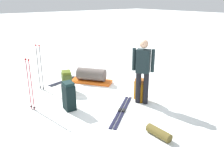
% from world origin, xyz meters
% --- Properties ---
extents(ground_plane, '(80.00, 80.00, 0.00)m').
position_xyz_m(ground_plane, '(0.00, 0.00, 0.00)').
color(ground_plane, white).
extents(skier_standing, '(0.49, 0.37, 1.70)m').
position_xyz_m(skier_standing, '(-0.78, -0.39, 0.95)').
color(skier_standing, black).
rests_on(skier_standing, ground_plane).
extents(ski_pair_near, '(1.14, 1.49, 0.05)m').
position_xyz_m(ski_pair_near, '(-0.82, 0.35, 0.01)').
color(ski_pair_near, black).
rests_on(ski_pair_near, ground_plane).
extents(ski_pair_far, '(0.58, 1.94, 0.05)m').
position_xyz_m(ski_pair_far, '(2.06, 0.09, 0.01)').
color(ski_pair_far, black).
rests_on(ski_pair_far, ground_plane).
extents(backpack_large_dark, '(0.35, 0.28, 0.72)m').
position_xyz_m(backpack_large_dark, '(0.09, 1.29, 0.35)').
color(backpack_large_dark, black).
rests_on(backpack_large_dark, ground_plane).
extents(backpack_bright, '(0.37, 0.26, 0.60)m').
position_xyz_m(backpack_bright, '(-0.65, -0.48, 0.30)').
color(backpack_bright, '#8E520C').
rests_on(backpack_bright, ground_plane).
extents(backpack_small_spare, '(0.43, 0.37, 0.63)m').
position_xyz_m(backpack_small_spare, '(1.16, 0.79, 0.31)').
color(backpack_small_spare, '#3D4B1D').
rests_on(backpack_small_spare, ground_plane).
extents(ski_poles_planted_near, '(0.21, 0.11, 1.39)m').
position_xyz_m(ski_poles_planted_near, '(1.77, 1.33, 0.77)').
color(ski_poles_planted_near, black).
rests_on(ski_poles_planted_near, ground_plane).
extents(ski_poles_planted_far, '(0.18, 0.10, 1.31)m').
position_xyz_m(ski_poles_planted_far, '(0.65, 2.02, 0.73)').
color(ski_poles_planted_far, maroon).
rests_on(ski_poles_planted_far, ground_plane).
extents(gear_sled, '(1.33, 1.14, 0.49)m').
position_xyz_m(gear_sled, '(1.32, -0.19, 0.22)').
color(gear_sled, '#DD5915').
rests_on(gear_sled, ground_plane).
extents(sleeping_mat_rolled, '(0.55, 0.18, 0.18)m').
position_xyz_m(sleeping_mat_rolled, '(-2.10, 0.47, 0.09)').
color(sleeping_mat_rolled, brown).
rests_on(sleeping_mat_rolled, ground_plane).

